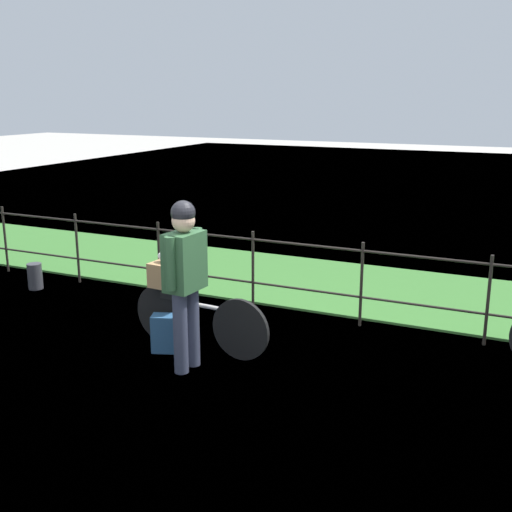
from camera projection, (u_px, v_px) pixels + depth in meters
ground_plane at (229, 384)px, 5.89m from camera, size 60.00×60.00×0.00m
grass_strip at (339, 285)px, 8.87m from camera, size 27.00×2.40×0.03m
harbor_water at (435, 202)px, 15.85m from camera, size 30.00×30.00×0.00m
iron_fence at (305, 271)px, 7.50m from camera, size 18.04×0.04×1.01m
bicycle_main at (198, 319)px, 6.59m from camera, size 1.64×0.21×0.65m
wooden_crate at (170, 275)px, 6.65m from camera, size 0.41×0.32×0.26m
terrier_dog at (171, 256)px, 6.59m from camera, size 0.32×0.16×0.18m
cyclist_person at (185, 271)px, 5.97m from camera, size 0.29×0.54×1.68m
backpack_on_paving at (166, 333)px, 6.59m from camera, size 0.33×0.27×0.40m
mooring_bollard at (35, 276)px, 8.72m from camera, size 0.20×0.20×0.36m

